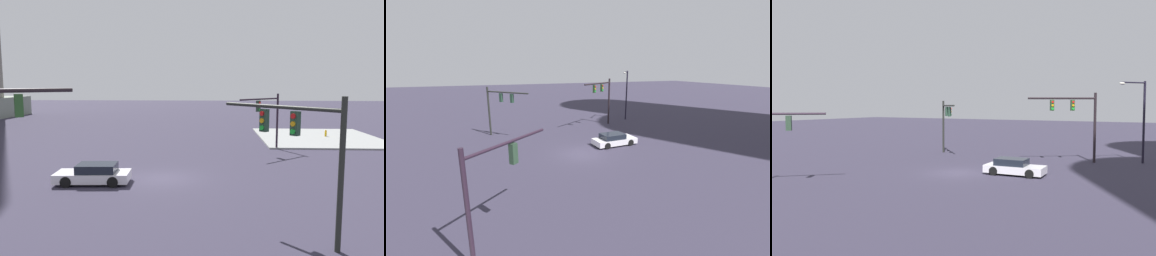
{
  "view_description": "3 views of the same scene",
  "coord_description": "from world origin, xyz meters",
  "views": [
    {
      "loc": [
        -23.13,
        -3.02,
        6.12
      ],
      "look_at": [
        2.92,
        -1.66,
        2.88
      ],
      "focal_mm": 35.14,
      "sensor_mm": 36.0,
      "label": 1
    },
    {
      "loc": [
        20.04,
        -8.04,
        7.77
      ],
      "look_at": [
        -1.71,
        0.23,
        2.04
      ],
      "focal_mm": 23.22,
      "sensor_mm": 36.0,
      "label": 2
    },
    {
      "loc": [
        24.5,
        14.32,
        5.16
      ],
      "look_at": [
        -1.32,
        -0.19,
        3.35
      ],
      "focal_mm": 35.21,
      "sensor_mm": 36.0,
      "label": 3
    }
  ],
  "objects": [
    {
      "name": "sedan_car_approaching",
      "position": [
        -1.38,
        4.03,
        0.57
      ],
      "size": [
        2.18,
        4.49,
        1.21
      ],
      "rotation": [
        0.0,
        0.0,
        1.63
      ],
      "color": "silver",
      "rests_on": "ground"
    },
    {
      "name": "traffic_signal_opposite_side",
      "position": [
        10.09,
        -8.01,
        3.44
      ],
      "size": [
        3.37,
        3.75,
        5.03
      ],
      "rotation": [
        0.0,
        0.0,
        2.3
      ],
      "color": "black",
      "rests_on": "ground"
    },
    {
      "name": "ground_plane",
      "position": [
        0.0,
        0.0,
        0.0
      ],
      "size": [
        195.28,
        195.28,
        0.0
      ],
      "primitive_type": "plane",
      "color": "#312D3E"
    },
    {
      "name": "traffic_signal_cross_street",
      "position": [
        -9.53,
        6.83,
        4.32
      ],
      "size": [
        3.64,
        5.2,
        6.25
      ],
      "rotation": [
        0.0,
        0.0,
        -0.97
      ],
      "color": "black",
      "rests_on": "ground"
    },
    {
      "name": "streetlamp_curved_arm",
      "position": [
        -11.85,
        11.7,
        4.31
      ],
      "size": [
        2.33,
        2.03,
        7.25
      ],
      "rotation": [
        0.0,
        0.0,
        -0.71
      ],
      "color": "black",
      "rests_on": "ground"
    },
    {
      "name": "traffic_signal_near_corner",
      "position": [
        -8.79,
        -6.54,
        3.91
      ],
      "size": [
        4.38,
        4.02,
        5.61
      ],
      "rotation": [
        0.0,
        0.0,
        0.74
      ],
      "color": "#242621",
      "rests_on": "ground"
    }
  ]
}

